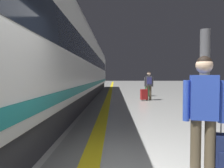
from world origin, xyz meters
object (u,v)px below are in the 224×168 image
Objects in this scene: passenger_near at (149,83)px; platform_pillar at (205,70)px; high_speed_train at (57,53)px; traveller_foreground at (203,109)px; suitcase_near at (144,94)px; waste_bin at (148,90)px.

platform_pillar reaches higher than passenger_near.
high_speed_train is at bearing -149.81° from passenger_near.
platform_pillar is at bearing 0.34° from high_speed_train.
traveller_foreground is 9.30m from passenger_near.
suitcase_near is 2.78m from waste_bin.
high_speed_train is 7.73m from traveller_foreground.
high_speed_train is 9.91× the size of platform_pillar.
high_speed_train is at bearing 120.72° from traveller_foreground.
waste_bin is at bearing 46.04° from high_speed_train.
high_speed_train reaches higher than suitcase_near.
high_speed_train reaches higher than platform_pillar.
suitcase_near is at bearing -104.54° from waste_bin.
suitcase_near is at bearing 86.73° from traveller_foreground.
traveller_foreground is 2.56× the size of suitcase_near.
traveller_foreground is 1.90× the size of waste_bin.
passenger_near is (4.71, 2.74, -1.48)m from high_speed_train.
suitcase_near is 3.77m from platform_pillar.
traveller_foreground is at bearing -93.27° from suitcase_near.
suitcase_near is at bearing 30.50° from high_speed_train.
suitcase_near is 0.19× the size of platform_pillar.
high_speed_train is 5.53m from suitcase_near.
passenger_near is at bearing 30.19° from high_speed_train.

